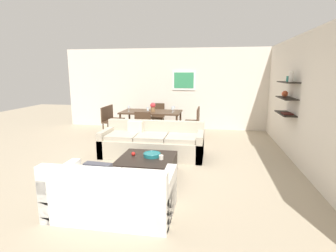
# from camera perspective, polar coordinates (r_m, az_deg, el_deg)

# --- Properties ---
(ground_plane) EXTENTS (18.00, 18.00, 0.00)m
(ground_plane) POSITION_cam_1_polar(r_m,az_deg,el_deg) (5.89, -3.01, -7.46)
(ground_plane) COLOR tan
(back_wall_unit) EXTENTS (8.40, 0.09, 2.70)m
(back_wall_unit) POSITION_cam_1_polar(r_m,az_deg,el_deg) (9.03, 3.71, 7.96)
(back_wall_unit) COLOR silver
(back_wall_unit) RESTS_ON ground
(right_wall_shelf_unit) EXTENTS (0.34, 8.20, 2.70)m
(right_wall_shelf_unit) POSITION_cam_1_polar(r_m,az_deg,el_deg) (6.33, 26.17, 5.23)
(right_wall_shelf_unit) COLOR silver
(right_wall_shelf_unit) RESTS_ON ground
(sofa_beige) EXTENTS (2.34, 0.90, 0.78)m
(sofa_beige) POSITION_cam_1_polar(r_m,az_deg,el_deg) (6.15, -3.40, -3.81)
(sofa_beige) COLOR #B2A893
(sofa_beige) RESTS_ON ground
(loveseat_white) EXTENTS (1.65, 0.90, 0.78)m
(loveseat_white) POSITION_cam_1_polar(r_m,az_deg,el_deg) (3.79, -12.02, -14.16)
(loveseat_white) COLOR white
(loveseat_white) RESTS_ON ground
(coffee_table) EXTENTS (1.00, 1.02, 0.38)m
(coffee_table) POSITION_cam_1_polar(r_m,az_deg,el_deg) (4.96, -4.58, -8.87)
(coffee_table) COLOR black
(coffee_table) RESTS_ON ground
(decorative_bowl) EXTENTS (0.32, 0.32, 0.07)m
(decorative_bowl) POSITION_cam_1_polar(r_m,az_deg,el_deg) (4.94, -3.48, -6.17)
(decorative_bowl) COLOR #19666B
(decorative_bowl) RESTS_ON coffee_table
(candle_jar) EXTENTS (0.08, 0.08, 0.08)m
(candle_jar) POSITION_cam_1_polar(r_m,az_deg,el_deg) (4.77, -1.49, -6.78)
(candle_jar) COLOR silver
(candle_jar) RESTS_ON coffee_table
(apple_on_coffee_table) EXTENTS (0.07, 0.07, 0.07)m
(apple_on_coffee_table) POSITION_cam_1_polar(r_m,az_deg,el_deg) (5.01, -7.49, -5.99)
(apple_on_coffee_table) COLOR red
(apple_on_coffee_table) RESTS_ON coffee_table
(dining_table) EXTENTS (1.80, 0.99, 0.75)m
(dining_table) POSITION_cam_1_polar(r_m,az_deg,el_deg) (8.05, -3.62, 2.72)
(dining_table) COLOR #422D1E
(dining_table) RESTS_ON ground
(dining_chair_right_near) EXTENTS (0.44, 0.44, 0.88)m
(dining_chair_right_near) POSITION_cam_1_polar(r_m,az_deg,el_deg) (7.67, 5.56, 0.89)
(dining_chair_right_near) COLOR #422D1E
(dining_chair_right_near) RESTS_ON ground
(dining_chair_right_far) EXTENTS (0.44, 0.44, 0.88)m
(dining_chair_right_far) POSITION_cam_1_polar(r_m,az_deg,el_deg) (8.11, 5.79, 1.47)
(dining_chair_right_far) COLOR #422D1E
(dining_chair_right_far) RESTS_ON ground
(dining_chair_left_far) EXTENTS (0.44, 0.44, 0.88)m
(dining_chair_left_far) POSITION_cam_1_polar(r_m,az_deg,el_deg) (8.68, -11.69, 1.95)
(dining_chair_left_far) COLOR #422D1E
(dining_chair_left_far) RESTS_ON ground
(dining_chair_foot) EXTENTS (0.44, 0.44, 0.88)m
(dining_chair_foot) POSITION_cam_1_polar(r_m,az_deg,el_deg) (7.22, -5.23, 0.22)
(dining_chair_foot) COLOR #422D1E
(dining_chair_foot) RESTS_ON ground
(dining_chair_head) EXTENTS (0.44, 0.44, 0.88)m
(dining_chair_head) POSITION_cam_1_polar(r_m,az_deg,el_deg) (8.95, -2.29, 2.47)
(dining_chair_head) COLOR #422D1E
(dining_chair_head) RESTS_ON ground
(dining_chair_left_near) EXTENTS (0.44, 0.44, 0.88)m
(dining_chair_left_near) POSITION_cam_1_polar(r_m,az_deg,el_deg) (8.27, -12.80, 1.43)
(dining_chair_left_near) COLOR #422D1E
(dining_chair_left_near) RESTS_ON ground
(wine_glass_head) EXTENTS (0.07, 0.07, 0.19)m
(wine_glass_head) POSITION_cam_1_polar(r_m,az_deg,el_deg) (8.45, -2.96, 4.48)
(wine_glass_head) COLOR silver
(wine_glass_head) RESTS_ON dining_table
(wine_glass_foot) EXTENTS (0.07, 0.07, 0.18)m
(wine_glass_foot) POSITION_cam_1_polar(r_m,az_deg,el_deg) (7.61, -4.38, 3.63)
(wine_glass_foot) COLOR silver
(wine_glass_foot) RESTS_ON dining_table
(wine_glass_left_near) EXTENTS (0.07, 0.07, 0.18)m
(wine_glass_left_near) POSITION_cam_1_polar(r_m,az_deg,el_deg) (8.09, -8.47, 4.03)
(wine_glass_left_near) COLOR silver
(wine_glass_left_near) RESTS_ON dining_table
(wine_glass_right_near) EXTENTS (0.07, 0.07, 0.17)m
(wine_glass_right_near) POSITION_cam_1_polar(r_m,az_deg,el_deg) (7.78, 0.98, 3.83)
(wine_glass_right_near) COLOR silver
(wine_glass_right_near) RESTS_ON dining_table
(wine_glass_right_far) EXTENTS (0.08, 0.08, 0.17)m
(wine_glass_right_far) POSITION_cam_1_polar(r_m,az_deg,el_deg) (8.02, 1.25, 4.05)
(wine_glass_right_far) COLOR silver
(wine_glass_right_far) RESTS_ON dining_table
(centerpiece_vase) EXTENTS (0.16, 0.16, 0.27)m
(centerpiece_vase) POSITION_cam_1_polar(r_m,az_deg,el_deg) (8.00, -3.29, 4.18)
(centerpiece_vase) COLOR olive
(centerpiece_vase) RESTS_ON dining_table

